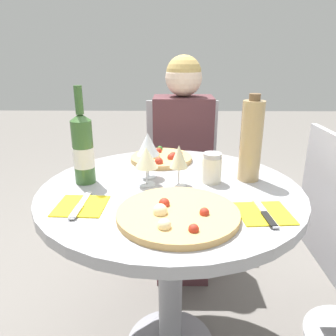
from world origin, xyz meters
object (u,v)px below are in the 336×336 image
(dining_table, at_px, (171,220))
(pizza_large, at_px, (177,214))
(seated_diner, at_px, (183,175))
(tall_carafe, at_px, (251,141))
(wine_bottle, at_px, (83,149))
(chair_behind_diner, at_px, (182,182))

(dining_table, height_order, pizza_large, pizza_large)
(dining_table, height_order, seated_diner, seated_diner)
(pizza_large, height_order, tall_carafe, tall_carafe)
(wine_bottle, distance_m, tall_carafe, 0.60)
(seated_diner, relative_size, pizza_large, 3.32)
(wine_bottle, bearing_deg, dining_table, -7.66)
(pizza_large, distance_m, tall_carafe, 0.43)
(dining_table, bearing_deg, chair_behind_diner, 85.43)
(dining_table, distance_m, wine_bottle, 0.41)
(dining_table, xyz_separation_m, chair_behind_diner, (0.06, 0.79, -0.17))
(chair_behind_diner, relative_size, tall_carafe, 2.90)
(chair_behind_diner, bearing_deg, dining_table, 85.43)
(seated_diner, distance_m, tall_carafe, 0.70)
(chair_behind_diner, xyz_separation_m, pizza_large, (-0.04, -1.02, 0.31))
(dining_table, distance_m, chair_behind_diner, 0.81)
(chair_behind_diner, height_order, wine_bottle, wine_bottle)
(seated_diner, height_order, tall_carafe, seated_diner)
(tall_carafe, bearing_deg, dining_table, -164.82)
(chair_behind_diner, height_order, seated_diner, seated_diner)
(dining_table, xyz_separation_m, seated_diner, (0.06, 0.64, -0.07))
(dining_table, bearing_deg, wine_bottle, 172.34)
(seated_diner, bearing_deg, chair_behind_diner, -90.00)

